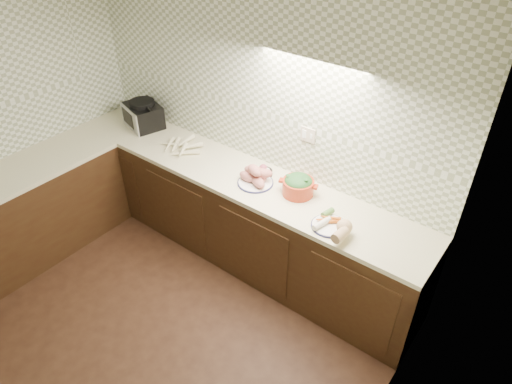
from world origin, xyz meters
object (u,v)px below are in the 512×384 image
Objects in this scene: sweet_potato_plate at (256,177)px; dutch_oven at (298,185)px; veg_plate at (336,225)px; toaster_oven at (143,114)px; parsnip_pile at (180,146)px; onion_bowl at (264,171)px.

sweet_potato_plate is 0.37m from dutch_oven.
dutch_oven is (0.36, 0.08, 0.02)m from sweet_potato_plate.
sweet_potato_plate is 0.87× the size of veg_plate.
parsnip_pile is at bearing 6.56° from toaster_oven.
parsnip_pile is at bearing 165.27° from dutch_oven.
onion_bowl is at bearing 8.32° from parsnip_pile.
dutch_oven is 0.93× the size of veg_plate.
toaster_oven is at bearing 160.70° from dutch_oven.
veg_plate is (2.35, -0.24, -0.08)m from toaster_oven.
sweet_potato_plate is 2.23× the size of onion_bowl.
dutch_oven is at bearing 3.52° from parsnip_pile.
dutch_oven is at bearing -7.81° from onion_bowl.
parsnip_pile is at bearing -171.68° from onion_bowl.
toaster_oven is 1.52m from sweet_potato_plate.
toaster_oven is 1.50× the size of sweet_potato_plate.
toaster_oven reaches higher than veg_plate.
dutch_oven is (0.38, -0.05, 0.05)m from onion_bowl.
dutch_oven is at bearing 13.19° from sweet_potato_plate.
onion_bowl is at bearing 153.94° from dutch_oven.
toaster_oven is 3.34× the size of onion_bowl.
parsnip_pile is 1.73m from veg_plate.
parsnip_pile is 2.67× the size of onion_bowl.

